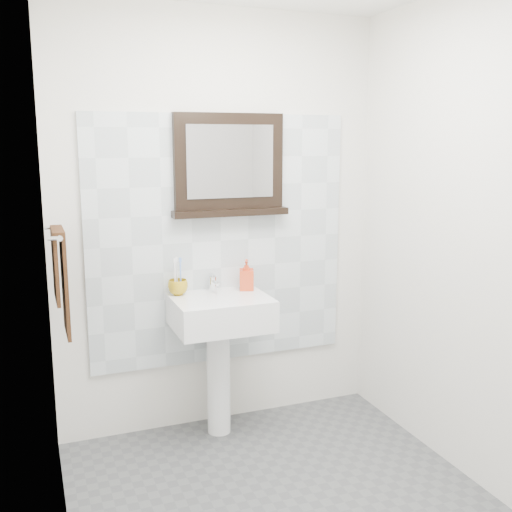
{
  "coord_description": "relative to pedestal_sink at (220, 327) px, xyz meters",
  "views": [
    {
      "loc": [
        -1.08,
        -2.32,
        1.74
      ],
      "look_at": [
        0.02,
        0.55,
        1.15
      ],
      "focal_mm": 42.0,
      "sensor_mm": 36.0,
      "label": 1
    }
  ],
  "objects": [
    {
      "name": "back_wall",
      "position": [
        0.07,
        0.23,
        0.57
      ],
      "size": [
        2.0,
        0.01,
        2.5
      ],
      "primitive_type": "cube",
      "color": "silver",
      "rests_on": "ground"
    },
    {
      "name": "right_wall",
      "position": [
        1.07,
        -0.87,
        0.57
      ],
      "size": [
        0.01,
        2.2,
        2.5
      ],
      "primitive_type": "cube",
      "color": "silver",
      "rests_on": "ground"
    },
    {
      "name": "front_wall",
      "position": [
        0.07,
        -1.97,
        0.57
      ],
      "size": [
        2.0,
        0.01,
        2.5
      ],
      "primitive_type": "cube",
      "color": "silver",
      "rests_on": "ground"
    },
    {
      "name": "soap_dispenser",
      "position": [
        0.2,
        0.1,
        0.28
      ],
      "size": [
        0.11,
        0.11,
        0.19
      ],
      "primitive_type": "imported",
      "rotation": [
        0.0,
        0.0,
        -0.33
      ],
      "color": "red",
      "rests_on": "pedestal_sink"
    },
    {
      "name": "left_wall",
      "position": [
        -0.93,
        -0.87,
        0.57
      ],
      "size": [
        0.01,
        2.2,
        2.5
      ],
      "primitive_type": "cube",
      "color": "silver",
      "rests_on": "ground"
    },
    {
      "name": "pedestal_sink",
      "position": [
        0.0,
        0.0,
        0.0
      ],
      "size": [
        0.55,
        0.44,
        0.96
      ],
      "color": "white",
      "rests_on": "ground"
    },
    {
      "name": "towel_bar",
      "position": [
        -0.87,
        -0.08,
        0.62
      ],
      "size": [
        0.07,
        0.4,
        0.03
      ],
      "color": "silver",
      "rests_on": "left_wall"
    },
    {
      "name": "splashback",
      "position": [
        0.07,
        0.21,
        0.47
      ],
      "size": [
        1.6,
        0.02,
        1.5
      ],
      "primitive_type": "cube",
      "color": "silver",
      "rests_on": "back_wall"
    },
    {
      "name": "hand_towel",
      "position": [
        -0.87,
        -0.08,
        0.41
      ],
      "size": [
        0.06,
        0.3,
        0.55
      ],
      "color": "black",
      "rests_on": "towel_bar"
    },
    {
      "name": "framed_mirror",
      "position": [
        0.13,
        0.19,
        0.91
      ],
      "size": [
        0.71,
        0.11,
        0.6
      ],
      "color": "black",
      "rests_on": "back_wall"
    },
    {
      "name": "toothbrush_cup",
      "position": [
        -0.22,
        0.13,
        0.23
      ],
      "size": [
        0.12,
        0.12,
        0.09
      ],
      "primitive_type": "imported",
      "rotation": [
        0.0,
        0.0,
        0.04
      ],
      "color": "#B08B14",
      "rests_on": "pedestal_sink"
    },
    {
      "name": "toothbrushes",
      "position": [
        -0.22,
        0.13,
        0.31
      ],
      "size": [
        0.05,
        0.04,
        0.21
      ],
      "color": "white",
      "rests_on": "toothbrush_cup"
    }
  ]
}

